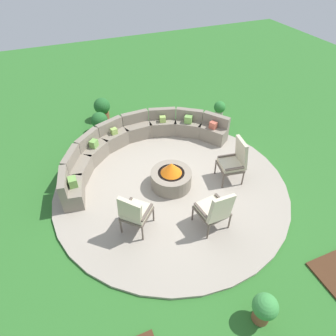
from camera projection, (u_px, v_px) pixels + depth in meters
The scene contains 11 objects.
ground_plane at pixel (171, 187), 7.20m from camera, with size 24.00×24.00×0.00m, color #2D6B28.
patio_circle at pixel (171, 186), 7.18m from camera, with size 5.61×5.61×0.06m, color #9E9384.
fire_pit at pixel (171, 177), 6.99m from camera, with size 0.98×0.98×0.69m.
curved_stone_bench at pixel (136, 142), 8.02m from camera, with size 4.80×2.54×0.76m.
lounge_chair_front_left at pixel (134, 212), 5.79m from camera, with size 0.77×0.81×1.08m.
lounge_chair_front_right at pixel (215, 209), 5.86m from camera, with size 0.67×0.67×1.04m.
lounge_chair_back_left at pixel (235, 160), 6.98m from camera, with size 0.66×0.65×1.14m.
potted_plant_0 at pixel (100, 122), 8.84m from camera, with size 0.50×0.50×0.64m.
potted_plant_1 at pixel (220, 108), 9.53m from camera, with size 0.38×0.38×0.55m.
potted_plant_2 at pixel (102, 108), 9.36m from camera, with size 0.51×0.51×0.73m.
potted_plant_3 at pixel (264, 308), 4.61m from camera, with size 0.41×0.41×0.64m.
Camera 1 is at (-2.03, -4.75, 5.04)m, focal length 31.36 mm.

